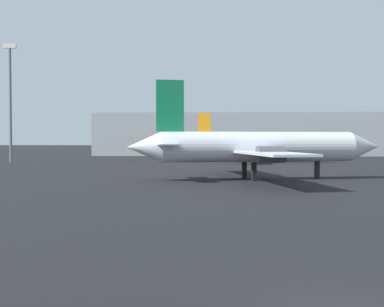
% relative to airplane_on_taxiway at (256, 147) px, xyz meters
% --- Properties ---
extents(airplane_on_taxiway, '(28.48, 28.37, 10.66)m').
position_rel_airplane_on_taxiway_xyz_m(airplane_on_taxiway, '(0.00, 0.00, 0.00)').
color(airplane_on_taxiway, silver).
rests_on(airplane_on_taxiway, ground_plane).
extents(airplane_distant, '(27.36, 23.35, 9.34)m').
position_rel_airplane_on_taxiway_xyz_m(airplane_distant, '(2.75, 40.28, -0.50)').
color(airplane_distant, silver).
rests_on(airplane_distant, ground_plane).
extents(light_mast_left, '(2.40, 0.50, 21.61)m').
position_rel_airplane_on_taxiway_xyz_m(light_mast_left, '(-42.05, 34.36, 8.52)').
color(light_mast_left, slate).
rests_on(light_mast_left, ground_plane).
extents(terminal_building, '(97.58, 26.54, 10.98)m').
position_rel_airplane_on_taxiway_xyz_m(terminal_building, '(12.24, 83.62, 1.92)').
color(terminal_building, '#999EA3').
rests_on(terminal_building, ground_plane).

